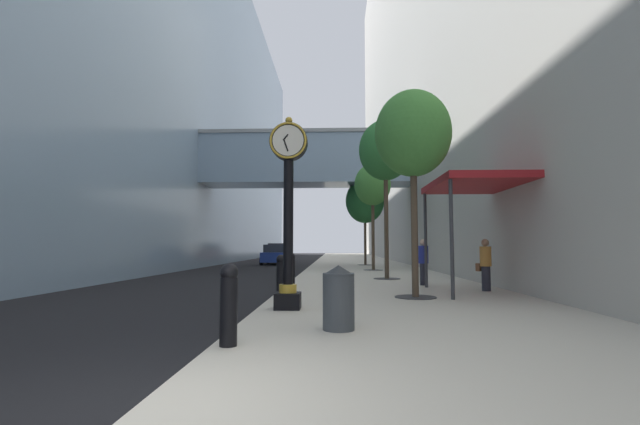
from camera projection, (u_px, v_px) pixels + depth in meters
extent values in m
plane|color=black|center=(311.00, 267.00, 30.49)|extent=(110.00, 110.00, 0.00)
cube|color=beige|center=(358.00, 264.00, 33.36)|extent=(7.04, 80.00, 0.14)
cube|color=#758EA8|center=(167.00, 88.00, 34.99)|extent=(9.00, 80.00, 28.64)
cube|color=#758EA8|center=(308.00, 161.00, 30.03)|extent=(15.06, 3.20, 3.32)
cube|color=gray|center=(308.00, 136.00, 30.17)|extent=(15.06, 3.40, 0.24)
cube|color=#B7B2A8|center=(457.00, 6.00, 34.66)|extent=(9.00, 80.00, 41.43)
cube|color=black|center=(288.00, 301.00, 9.36)|extent=(0.55, 0.55, 0.35)
cylinder|color=gold|center=(288.00, 288.00, 9.38)|extent=(0.39, 0.38, 0.18)
cylinder|color=black|center=(288.00, 222.00, 9.49)|extent=(0.22, 0.22, 2.73)
cylinder|color=black|center=(289.00, 142.00, 9.63)|extent=(0.84, 0.28, 0.84)
torus|color=gold|center=(288.00, 140.00, 9.47)|extent=(0.82, 0.05, 0.82)
cylinder|color=silver|center=(288.00, 140.00, 9.48)|extent=(0.69, 0.01, 0.69)
cylinder|color=silver|center=(289.00, 144.00, 9.78)|extent=(0.69, 0.01, 0.69)
sphere|color=gold|center=(289.00, 120.00, 9.66)|extent=(0.16, 0.16, 0.16)
cube|color=black|center=(286.00, 137.00, 9.48)|extent=(0.13, 0.01, 0.15)
cube|color=black|center=(286.00, 146.00, 9.46)|extent=(0.11, 0.01, 0.26)
cylinder|color=black|center=(229.00, 311.00, 5.93)|extent=(0.24, 0.24, 0.93)
sphere|color=black|center=(229.00, 273.00, 5.97)|extent=(0.25, 0.25, 0.25)
cylinder|color=black|center=(281.00, 279.00, 11.62)|extent=(0.24, 0.24, 0.93)
sphere|color=black|center=(281.00, 259.00, 11.66)|extent=(0.25, 0.25, 0.25)
cylinder|color=black|center=(291.00, 273.00, 14.47)|extent=(0.24, 0.24, 0.93)
sphere|color=black|center=(292.00, 257.00, 14.51)|extent=(0.25, 0.25, 0.25)
cylinder|color=#333335|center=(416.00, 297.00, 11.41)|extent=(1.10, 1.10, 0.02)
cylinder|color=#4C3D2D|center=(414.00, 229.00, 11.55)|extent=(0.18, 0.18, 3.65)
ellipsoid|color=#428438|center=(413.00, 133.00, 11.75)|extent=(2.07, 2.07, 2.37)
cylinder|color=#333335|center=(387.00, 279.00, 17.72)|extent=(1.10, 1.10, 0.02)
cylinder|color=#4C3D2D|center=(386.00, 224.00, 17.90)|extent=(0.18, 0.18, 4.55)
ellipsoid|color=#2D7033|center=(385.00, 150.00, 18.13)|extent=(2.23, 2.23, 2.56)
cylinder|color=#333335|center=(373.00, 270.00, 24.04)|extent=(1.10, 1.10, 0.02)
cylinder|color=#4C3D2D|center=(373.00, 234.00, 24.19)|extent=(0.18, 0.18, 4.04)
ellipsoid|color=#428438|center=(373.00, 185.00, 24.40)|extent=(2.05, 2.05, 2.36)
cylinder|color=#333335|center=(365.00, 265.00, 30.35)|extent=(1.10, 1.10, 0.02)
cylinder|color=#4C3D2D|center=(365.00, 240.00, 30.48)|extent=(0.18, 0.18, 3.51)
ellipsoid|color=#23602D|center=(365.00, 201.00, 30.70)|extent=(2.74, 2.74, 3.15)
cylinder|color=#383D42|center=(339.00, 301.00, 7.06)|extent=(0.52, 0.52, 0.92)
cone|color=#272A2E|center=(338.00, 270.00, 7.10)|extent=(0.53, 0.53, 0.16)
cylinder|color=#23232D|center=(486.00, 279.00, 13.07)|extent=(0.37, 0.37, 0.74)
cylinder|color=#B77A33|center=(485.00, 256.00, 13.12)|extent=(0.48, 0.48, 0.60)
sphere|color=#9E7556|center=(485.00, 243.00, 13.15)|extent=(0.23, 0.23, 0.23)
cube|color=brown|center=(479.00, 267.00, 13.24)|extent=(0.22, 0.23, 0.24)
cylinder|color=#23232D|center=(424.00, 274.00, 14.95)|extent=(0.34, 0.34, 0.75)
cylinder|color=navy|center=(423.00, 255.00, 15.00)|extent=(0.45, 0.45, 0.61)
sphere|color=beige|center=(423.00, 242.00, 15.03)|extent=(0.23, 0.23, 0.23)
cube|color=maroon|center=(474.00, 184.00, 12.76)|extent=(2.40, 3.60, 0.20)
cylinder|color=#333338|center=(452.00, 237.00, 11.08)|extent=(0.10, 0.10, 3.20)
cylinder|color=#333338|center=(426.00, 239.00, 14.27)|extent=(0.10, 0.10, 3.20)
cube|color=navy|center=(276.00, 257.00, 34.58)|extent=(1.87, 4.60, 0.76)
cube|color=#282D38|center=(276.00, 248.00, 34.40)|extent=(1.63, 2.58, 0.62)
cylinder|color=black|center=(268.00, 260.00, 36.15)|extent=(0.23, 0.64, 0.64)
cylinder|color=black|center=(290.00, 260.00, 36.07)|extent=(0.23, 0.64, 0.64)
cylinder|color=black|center=(261.00, 261.00, 33.04)|extent=(0.23, 0.64, 0.64)
cylinder|color=black|center=(285.00, 261.00, 32.96)|extent=(0.23, 0.64, 0.64)
cube|color=#AD191E|center=(277.00, 254.00, 42.91)|extent=(1.87, 4.18, 0.84)
cube|color=#282D38|center=(277.00, 247.00, 42.76)|extent=(1.61, 2.35, 0.69)
cylinder|color=black|center=(270.00, 257.00, 44.29)|extent=(0.24, 0.65, 0.64)
cylinder|color=black|center=(287.00, 257.00, 44.27)|extent=(0.24, 0.65, 0.64)
cylinder|color=black|center=(267.00, 258.00, 41.49)|extent=(0.24, 0.65, 0.64)
cylinder|color=black|center=(285.00, 258.00, 41.47)|extent=(0.24, 0.65, 0.64)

